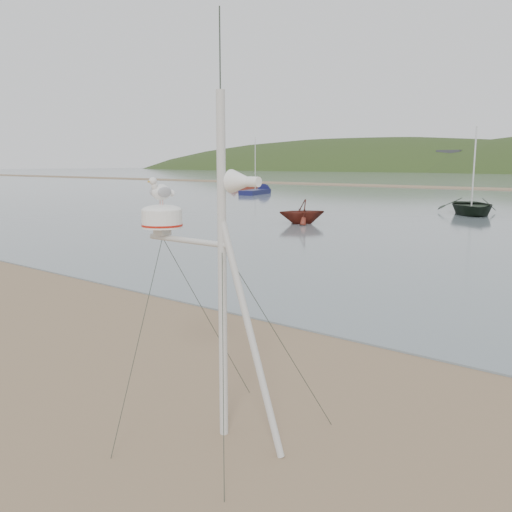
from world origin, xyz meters
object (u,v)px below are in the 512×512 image
Objects in this scene: mast_rig at (216,340)px; sailboat_blue_near at (262,191)px; boat_red at (302,201)px; dinghy_red_far at (238,188)px; boat_dark at (474,174)px.

sailboat_blue_near is at bearing 127.38° from mast_rig.
boat_red is 0.54× the size of dinghy_red_far.
mast_rig reaches higher than boat_red.
mast_rig is 63.01m from dinghy_red_far.
boat_dark is 28.71m from sailboat_blue_near.
mast_rig is 24.39m from boat_red.
boat_red is at bearing 121.22° from mast_rig.
boat_dark is 1.12× the size of dinghy_red_far.
boat_red is at bearing -47.72° from sailboat_blue_near.
mast_rig is at bearing -105.24° from boat_dark.
mast_rig is 54.81m from sailboat_blue_near.
sailboat_blue_near is (-26.42, 10.97, -2.45)m from boat_dark.
boat_red is at bearing -143.41° from boat_dark.
sailboat_blue_near reaches higher than mast_rig.
dinghy_red_far is at bearing 174.94° from boat_red.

